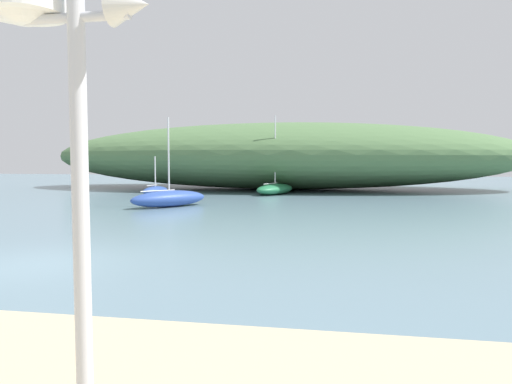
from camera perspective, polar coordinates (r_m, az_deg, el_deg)
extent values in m
plane|color=slate|center=(11.57, -24.85, -7.86)|extent=(120.00, 120.00, 0.00)
ellipsoid|color=#517547|center=(37.74, 2.99, 4.31)|extent=(37.23, 14.09, 5.15)
cylinder|color=silver|center=(3.59, -20.17, -2.63)|extent=(0.12, 0.12, 3.38)
cylinder|color=silver|center=(3.70, -20.69, 18.90)|extent=(0.80, 0.07, 0.07)
cylinder|color=white|center=(3.95, -26.01, 19.81)|extent=(0.58, 0.58, 0.20)
cone|color=silver|center=(3.54, -14.80, 20.74)|extent=(0.27, 0.28, 0.28)
ellipsoid|color=#2D4C9E|center=(23.51, -10.33, -0.79)|extent=(3.43, 4.04, 0.80)
cylinder|color=silver|center=(23.43, -10.39, 4.18)|extent=(0.08, 0.08, 3.75)
cylinder|color=silver|center=(23.15, -11.63, 0.14)|extent=(1.15, 1.53, 0.06)
ellipsoid|color=#287A4C|center=(31.49, 2.29, 0.35)|extent=(2.82, 4.45, 0.70)
cylinder|color=silver|center=(31.43, 2.30, 4.87)|extent=(0.08, 0.08, 4.68)
cylinder|color=silver|center=(30.91, 1.76, 1.01)|extent=(0.67, 1.80, 0.06)
ellipsoid|color=#2D4C9E|center=(31.45, -11.91, 0.15)|extent=(1.41, 2.59, 0.58)
cylinder|color=silver|center=(31.40, -11.94, 2.27)|extent=(0.08, 0.08, 2.10)
cylinder|color=silver|center=(31.13, -12.31, 0.78)|extent=(0.29, 1.09, 0.06)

